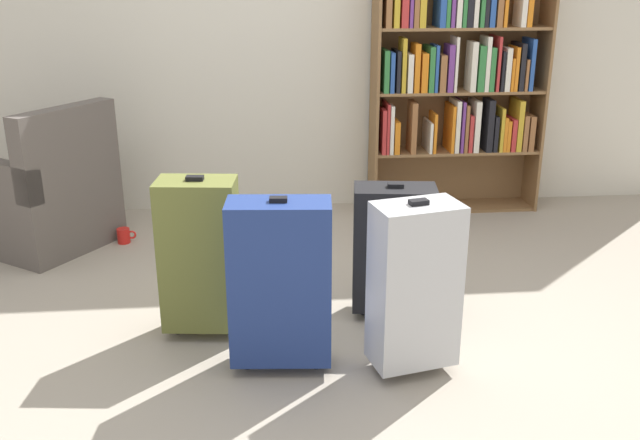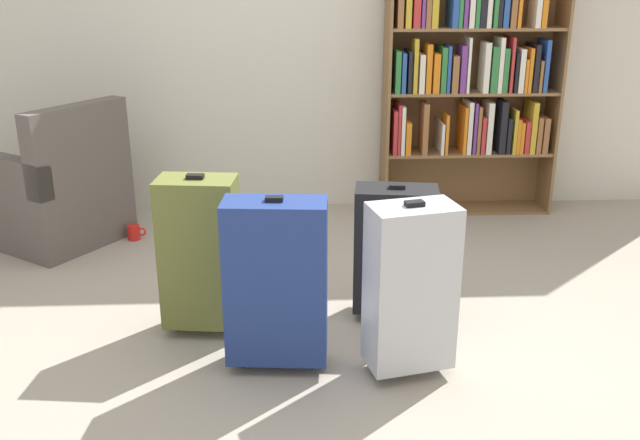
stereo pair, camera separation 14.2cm
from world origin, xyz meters
The scene contains 9 objects.
ground_plane centered at (0.00, 0.00, 0.00)m, with size 10.23×10.23×0.00m, color #9E9384.
back_wall centered at (0.00, 2.09, 1.30)m, with size 5.85×0.10×2.60m, color beige.
bookshelf centered at (1.05, 1.88, 0.94)m, with size 1.19×0.30×1.68m.
armchair centered at (-1.65, 1.39, 0.32)m, with size 0.97×0.97×0.90m.
mug centered at (-1.19, 1.38, 0.05)m, with size 0.12×0.08×0.10m.
suitcase_navy_blue centered at (-0.25, -0.19, 0.41)m, with size 0.45×0.24×0.79m.
suitcase_silver centered at (0.31, -0.26, 0.41)m, with size 0.39×0.29×0.78m.
suitcase_black centered at (0.32, 0.27, 0.36)m, with size 0.42×0.26×0.69m.
suitcase_olive centered at (-0.61, 0.16, 0.41)m, with size 0.38×0.25×0.79m.
Camera 2 is at (-0.19, -2.91, 1.68)m, focal length 39.67 mm.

